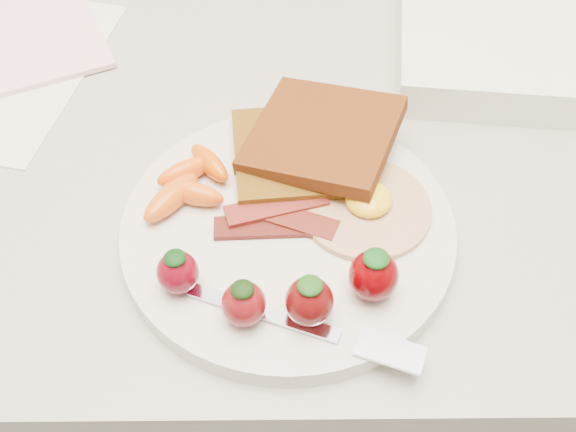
{
  "coord_description": "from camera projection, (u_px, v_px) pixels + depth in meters",
  "views": [
    {
      "loc": [
        0.0,
        1.19,
        1.37
      ],
      "look_at": [
        0.01,
        1.56,
        0.93
      ],
      "focal_mm": 45.0,
      "sensor_mm": 36.0,
      "label": 1
    }
  ],
  "objects": [
    {
      "name": "fork",
      "position": [
        320.0,
        329.0,
        0.51
      ],
      "size": [
        0.17,
        0.08,
        0.0
      ],
      "color": "silver",
      "rests_on": "plate"
    },
    {
      "name": "bacon_strips",
      "position": [
        277.0,
        217.0,
        0.58
      ],
      "size": [
        0.1,
        0.06,
        0.01
      ],
      "color": "black",
      "rests_on": "plate"
    },
    {
      "name": "toast_lower",
      "position": [
        298.0,
        154.0,
        0.62
      ],
      "size": [
        0.12,
        0.12,
        0.01
      ],
      "primitive_type": "cube",
      "rotation": [
        0.0,
        0.0,
        0.09
      ],
      "color": "#412707",
      "rests_on": "plate"
    },
    {
      "name": "appliance",
      "position": [
        550.0,
        34.0,
        0.74
      ],
      "size": [
        0.33,
        0.28,
        0.04
      ],
      "primitive_type": "cube",
      "rotation": [
        0.0,
        0.0,
        -0.12
      ],
      "color": "silver",
      "rests_on": "counter"
    },
    {
      "name": "toast_upper",
      "position": [
        323.0,
        135.0,
        0.62
      ],
      "size": [
        0.15,
        0.15,
        0.03
      ],
      "primitive_type": "cube",
      "rotation": [
        0.0,
        -0.1,
        -0.37
      ],
      "color": "#491E07",
      "rests_on": "toast_lower"
    },
    {
      "name": "baby_carrots",
      "position": [
        188.0,
        183.0,
        0.6
      ],
      "size": [
        0.08,
        0.09,
        0.02
      ],
      "color": "#E1510B",
      "rests_on": "plate"
    },
    {
      "name": "notepad",
      "position": [
        40.0,
        32.0,
        0.76
      ],
      "size": [
        0.18,
        0.21,
        0.01
      ],
      "primitive_type": "cube",
      "rotation": [
        0.0,
        0.0,
        0.41
      ],
      "color": "beige",
      "rests_on": "paper_sheet"
    },
    {
      "name": "counter",
      "position": [
        282.0,
        352.0,
        1.03
      ],
      "size": [
        2.0,
        0.6,
        0.9
      ],
      "primitive_type": "cube",
      "color": "gray",
      "rests_on": "ground"
    },
    {
      "name": "strawberries",
      "position": [
        290.0,
        287.0,
        0.52
      ],
      "size": [
        0.18,
        0.06,
        0.05
      ],
      "color": "#5F0411",
      "rests_on": "plate"
    },
    {
      "name": "plate",
      "position": [
        288.0,
        231.0,
        0.59
      ],
      "size": [
        0.27,
        0.27,
        0.02
      ],
      "primitive_type": "cylinder",
      "color": "beige",
      "rests_on": "counter"
    },
    {
      "name": "fried_egg",
      "position": [
        366.0,
        206.0,
        0.59
      ],
      "size": [
        0.14,
        0.14,
        0.02
      ],
      "color": "beige",
      "rests_on": "plate"
    }
  ]
}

